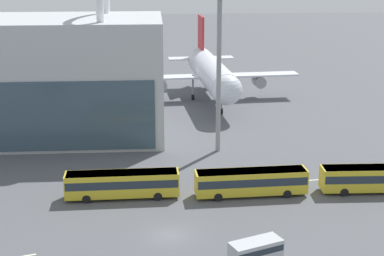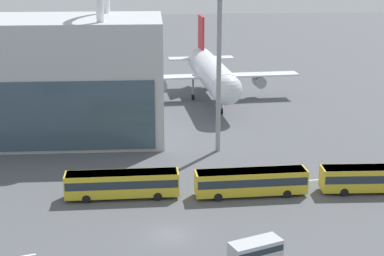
{
  "view_description": "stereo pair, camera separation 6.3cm",
  "coord_description": "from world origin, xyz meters",
  "px_view_note": "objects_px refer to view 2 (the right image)",
  "views": [
    {
      "loc": [
        -1.42,
        -54.87,
        28.15
      ],
      "look_at": [
        4.01,
        24.66,
        4.0
      ],
      "focal_mm": 55.0,
      "sensor_mm": 36.0,
      "label": 1
    },
    {
      "loc": [
        -1.35,
        -54.88,
        28.15
      ],
      "look_at": [
        4.01,
        24.66,
        4.0
      ],
      "focal_mm": 55.0,
      "sensor_mm": 36.0,
      "label": 2
    }
  ],
  "objects_px": {
    "floodlight_mast": "(219,53)",
    "shuttle_bus_0": "(122,183)",
    "airliner_at_gate_far": "(212,72)",
    "service_van_foreground": "(256,251)",
    "shuttle_bus_1": "(251,181)",
    "shuttle_bus_2": "(376,177)"
  },
  "relations": [
    {
      "from": "shuttle_bus_1",
      "to": "shuttle_bus_2",
      "type": "xyz_separation_m",
      "value": [
        15.28,
        0.12,
        0.0
      ]
    },
    {
      "from": "floodlight_mast",
      "to": "shuttle_bus_1",
      "type": "bearing_deg",
      "value": -82.72
    },
    {
      "from": "airliner_at_gate_far",
      "to": "shuttle_bus_0",
      "type": "height_order",
      "value": "airliner_at_gate_far"
    },
    {
      "from": "shuttle_bus_2",
      "to": "service_van_foreground",
      "type": "distance_m",
      "value": 23.71
    },
    {
      "from": "shuttle_bus_1",
      "to": "airliner_at_gate_far",
      "type": "bearing_deg",
      "value": 87.26
    },
    {
      "from": "shuttle_bus_0",
      "to": "shuttle_bus_1",
      "type": "height_order",
      "value": "same"
    },
    {
      "from": "airliner_at_gate_far",
      "to": "shuttle_bus_1",
      "type": "relative_size",
      "value": 2.61
    },
    {
      "from": "shuttle_bus_0",
      "to": "shuttle_bus_2",
      "type": "relative_size",
      "value": 1.0
    },
    {
      "from": "service_van_foreground",
      "to": "shuttle_bus_2",
      "type": "bearing_deg",
      "value": -159.54
    },
    {
      "from": "airliner_at_gate_far",
      "to": "shuttle_bus_2",
      "type": "bearing_deg",
      "value": 13.86
    },
    {
      "from": "floodlight_mast",
      "to": "shuttle_bus_0",
      "type": "bearing_deg",
      "value": -128.98
    },
    {
      "from": "shuttle_bus_0",
      "to": "shuttle_bus_1",
      "type": "xyz_separation_m",
      "value": [
        15.28,
        -0.39,
        0.0
      ]
    },
    {
      "from": "airliner_at_gate_far",
      "to": "service_van_foreground",
      "type": "xyz_separation_m",
      "value": [
        -2.07,
        -62.58,
        -4.18
      ]
    },
    {
      "from": "shuttle_bus_0",
      "to": "service_van_foreground",
      "type": "relative_size",
      "value": 2.5
    },
    {
      "from": "airliner_at_gate_far",
      "to": "service_van_foreground",
      "type": "bearing_deg",
      "value": -6.33
    },
    {
      "from": "shuttle_bus_1",
      "to": "service_van_foreground",
      "type": "relative_size",
      "value": 2.51
    },
    {
      "from": "shuttle_bus_1",
      "to": "shuttle_bus_2",
      "type": "distance_m",
      "value": 15.28
    },
    {
      "from": "shuttle_bus_2",
      "to": "shuttle_bus_0",
      "type": "bearing_deg",
      "value": -178.87
    },
    {
      "from": "airliner_at_gate_far",
      "to": "shuttle_bus_2",
      "type": "height_order",
      "value": "airliner_at_gate_far"
    },
    {
      "from": "airliner_at_gate_far",
      "to": "service_van_foreground",
      "type": "relative_size",
      "value": 6.55
    },
    {
      "from": "shuttle_bus_1",
      "to": "floodlight_mast",
      "type": "xyz_separation_m",
      "value": [
        -2.13,
        16.65,
        12.49
      ]
    },
    {
      "from": "airliner_at_gate_far",
      "to": "service_van_foreground",
      "type": "height_order",
      "value": "airliner_at_gate_far"
    }
  ]
}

